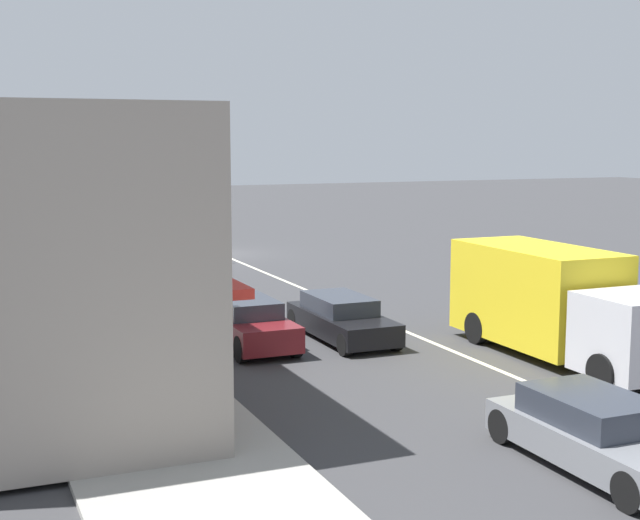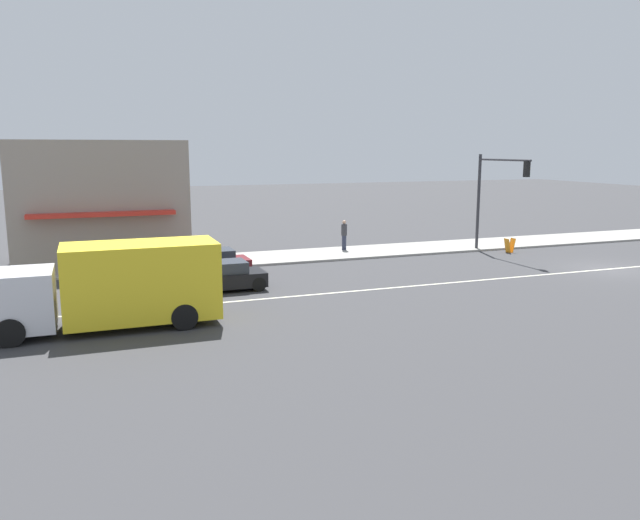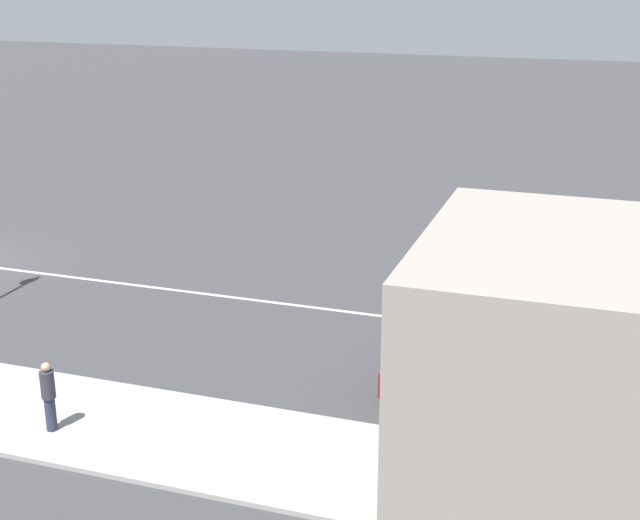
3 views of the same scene
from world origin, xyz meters
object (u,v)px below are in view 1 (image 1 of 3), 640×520
Objects in this scene: warning_aframe_sign at (103,255)px; delivery_truck at (557,303)px; pedestrian at (40,274)px; traffic_signal_main at (104,181)px; suv_grey at (596,433)px; suv_black at (341,318)px; sedan_maroon at (248,323)px.

warning_aframe_sign is 0.11× the size of delivery_truck.
pedestrian is at bearing 67.99° from warning_aframe_sign.
traffic_signal_main is 3.18× the size of pedestrian.
delivery_truck is 1.73× the size of suv_grey.
delivery_truck is 6.14m from suv_black.
traffic_signal_main is at bearing -86.19° from sedan_maroon.
warning_aframe_sign is at bearing -78.05° from suv_black.
pedestrian reaches higher than sedan_maroon.
suv_black is at bearing 129.08° from pedestrian.
suv_black is (-7.52, 9.27, -0.44)m from pedestrian.
delivery_truck is at bearing -122.68° from suv_grey.
delivery_truck is (-11.92, 13.46, 0.42)m from pedestrian.
delivery_truck reaches higher than warning_aframe_sign.
delivery_truck is (-8.32, 21.22, -2.43)m from traffic_signal_main.
delivery_truck is at bearing 131.55° from pedestrian.
traffic_signal_main is at bearing -77.02° from suv_black.
pedestrian is at bearing -48.45° from delivery_truck.
warning_aframe_sign is 0.20× the size of sedan_maroon.
pedestrian is 9.76m from warning_aframe_sign.
traffic_signal_main is 22.93m from delivery_truck.
warning_aframe_sign is 29.60m from suv_grey.
suv_grey is 11.05m from suv_black.
suv_black is (-2.80, 0.16, -0.05)m from sedan_maroon.
delivery_truck is at bearing 148.86° from sedan_maroon.
delivery_truck reaches higher than suv_black.
pedestrian is 21.67m from suv_grey.
warning_aframe_sign is 0.18× the size of suv_black.
warning_aframe_sign is at bearing -86.62° from sedan_maroon.
traffic_signal_main reaches higher than pedestrian.
suv_grey is at bearing 97.96° from traffic_signal_main.
suv_grey is 0.95× the size of suv_black.
traffic_signal_main is at bearing 87.64° from warning_aframe_sign.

